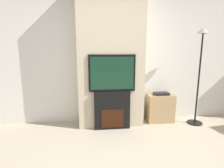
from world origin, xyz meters
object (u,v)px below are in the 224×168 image
Objects in this scene: floor_lamp at (200,62)px; fireplace at (112,110)px; television at (112,73)px; media_stand at (160,108)px.

fireplace is at bearing -179.02° from floor_lamp.
media_stand is (1.02, 0.22, -0.76)m from television.
television is 1.71m from floor_lamp.
television is (0.00, -0.00, 0.70)m from fireplace.
floor_lamp reaches higher than television.
fireplace reaches higher than media_stand.
fireplace is 1.91m from floor_lamp.
television is at bearing -167.75° from media_stand.
television reaches higher than fireplace.
floor_lamp is (1.70, 0.03, 0.89)m from fireplace.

